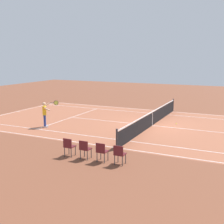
{
  "coord_description": "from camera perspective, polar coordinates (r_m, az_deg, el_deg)",
  "views": [
    {
      "loc": [
        -5.76,
        18.58,
        4.58
      ],
      "look_at": [
        2.51,
        1.03,
        0.9
      ],
      "focal_mm": 47.05,
      "sensor_mm": 36.0,
      "label": 1
    }
  ],
  "objects": [
    {
      "name": "tennis_ball",
      "position": [
        20.65,
        12.36,
        -2.24
      ],
      "size": [
        0.07,
        0.07,
        0.07
      ],
      "primitive_type": "sphere",
      "color": "#CCE01E",
      "rests_on": "ground_plane"
    },
    {
      "name": "ground_plane",
      "position": [
        19.98,
        7.8,
        -2.61
      ],
      "size": [
        60.0,
        60.0,
        0.0
      ],
      "primitive_type": "plane",
      "color": "brown"
    },
    {
      "name": "tennis_net",
      "position": [
        19.88,
        7.83,
        -1.23
      ],
      "size": [
        0.1,
        11.7,
        1.08
      ],
      "color": "#2D2D33",
      "rests_on": "ground_plane"
    },
    {
      "name": "spectator_chair_0",
      "position": [
        12.63,
        1.45,
        -8.03
      ],
      "size": [
        0.44,
        0.44,
        0.88
      ],
      "color": "#38383D",
      "rests_on": "ground_plane"
    },
    {
      "name": "spectator_chair_1",
      "position": [
        12.98,
        -2.03,
        -7.51
      ],
      "size": [
        0.44,
        0.44,
        0.88
      ],
      "color": "#38383D",
      "rests_on": "ground_plane"
    },
    {
      "name": "tennis_player_near",
      "position": [
        19.71,
        -12.88,
        -0.21
      ],
      "size": [
        0.75,
        1.07,
        1.7
      ],
      "color": "navy",
      "rests_on": "ground_plane"
    },
    {
      "name": "court_slab",
      "position": [
        19.98,
        7.8,
        -2.61
      ],
      "size": [
        24.2,
        11.4,
        0.0
      ],
      "primitive_type": "cube",
      "color": "#935138",
      "rests_on": "ground_plane"
    },
    {
      "name": "spectator_chair_2",
      "position": [
        13.37,
        -5.31,
        -6.99
      ],
      "size": [
        0.44,
        0.44,
        0.88
      ],
      "color": "#38383D",
      "rests_on": "ground_plane"
    },
    {
      "name": "court_line_markings",
      "position": [
        19.98,
        7.8,
        -2.6
      ],
      "size": [
        23.85,
        11.05,
        0.01
      ],
      "color": "white",
      "rests_on": "ground_plane"
    },
    {
      "name": "spectator_chair_3",
      "position": [
        13.81,
        -8.38,
        -6.49
      ],
      "size": [
        0.44,
        0.44,
        0.88
      ],
      "color": "#38383D",
      "rests_on": "ground_plane"
    }
  ]
}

